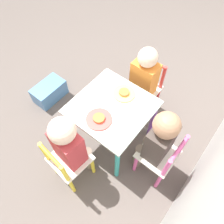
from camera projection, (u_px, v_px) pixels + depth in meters
The scene contains 11 objects.
ground_plane at pixel (112, 138), 1.97m from camera, with size 6.00×6.00×0.00m, color #5B514C.
kids_table at pixel (112, 113), 1.63m from camera, with size 0.54×0.54×0.50m.
chair_red at pixel (144, 89), 1.94m from camera, with size 0.26×0.26×0.54m.
chair_yellow at pixel (68, 162), 1.57m from camera, with size 0.28×0.28×0.54m.
chair_pink at pixel (160, 157), 1.59m from camera, with size 0.26×0.26×0.54m.
child_left at pixel (143, 80), 1.77m from camera, with size 0.21×0.20×0.74m.
child_right at pixel (70, 145), 1.43m from camera, with size 0.22×0.21×0.76m.
child_back at pixel (158, 140), 1.45m from camera, with size 0.20×0.22×0.76m.
plate_left at pixel (124, 93), 1.61m from camera, with size 0.17×0.17×0.03m.
plate_right at pixel (99, 119), 1.49m from camera, with size 0.18×0.18×0.03m.
storage_bin at pixel (49, 92), 2.15m from camera, with size 0.32×0.19×0.17m.
Camera 1 is at (0.70, 0.56, 1.77)m, focal length 35.00 mm.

